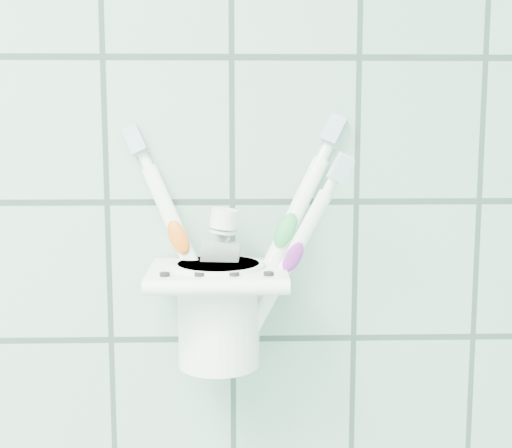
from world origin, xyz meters
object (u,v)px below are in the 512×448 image
holder_bracket (218,277)px  toothbrush_pink (232,229)px  toothbrush_orange (238,244)px  toothpaste_tube (210,269)px  cup (219,309)px  toothbrush_blue (227,221)px

holder_bracket → toothbrush_pink: bearing=-28.1°
holder_bracket → toothbrush_orange: bearing=-9.6°
holder_bracket → toothpaste_tube: (-0.01, 0.02, 0.00)m
toothbrush_pink → toothpaste_tube: 0.05m
holder_bracket → cup: size_ratio=1.29×
toothbrush_pink → toothbrush_blue: bearing=111.6°
cup → toothbrush_pink: (0.01, -0.01, 0.07)m
toothbrush_pink → toothpaste_tube: toothbrush_pink is taller
cup → toothpaste_tube: toothpaste_tube is taller
cup → toothbrush_orange: (0.02, -0.01, 0.06)m
toothbrush_orange → toothpaste_tube: 0.04m
holder_bracket → cup: bearing=82.6°
cup → toothbrush_pink: 0.07m
cup → toothbrush_orange: toothbrush_orange is taller
holder_bracket → toothbrush_orange: (0.02, -0.00, 0.03)m
toothpaste_tube → cup: bearing=-52.0°
holder_bracket → toothbrush_orange: toothbrush_orange is taller
toothbrush_orange → toothpaste_tube: size_ratio=1.46×
toothbrush_pink → toothbrush_orange: (0.00, 0.00, -0.01)m
holder_bracket → toothbrush_blue: bearing=30.6°
toothbrush_pink → toothbrush_blue: 0.01m
cup → toothbrush_orange: size_ratio=0.47×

